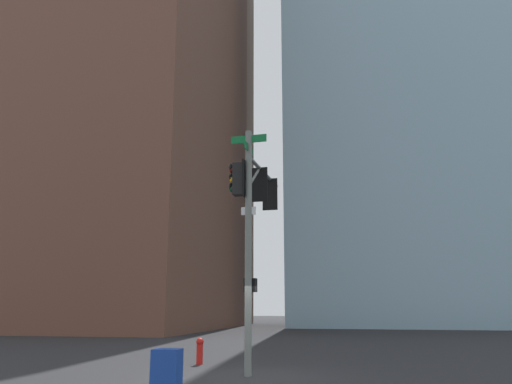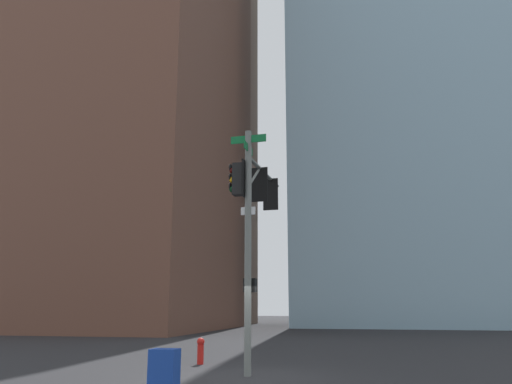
% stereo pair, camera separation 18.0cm
% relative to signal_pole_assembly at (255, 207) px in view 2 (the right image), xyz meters
% --- Properties ---
extents(ground_plane, '(200.00, 200.00, 0.00)m').
position_rel_signal_pole_assembly_xyz_m(ground_plane, '(-0.98, -0.03, -5.04)').
color(ground_plane, '#262628').
extents(signal_pole_assembly, '(4.44, 1.18, 7.26)m').
position_rel_signal_pole_assembly_xyz_m(signal_pole_assembly, '(0.00, 0.00, 0.00)').
color(signal_pole_assembly, slate).
rests_on(signal_pole_assembly, ground_plane).
extents(fire_hydrant, '(0.34, 0.26, 0.87)m').
position_rel_signal_pole_assembly_xyz_m(fire_hydrant, '(1.68, 2.29, -4.56)').
color(fire_hydrant, red).
rests_on(fire_hydrant, ground_plane).
extents(newspaper_box, '(0.45, 0.57, 1.05)m').
position_rel_signal_pole_assembly_xyz_m(newspaper_box, '(-5.22, 0.75, -4.51)').
color(newspaper_box, '#193FA5').
rests_on(newspaper_box, ground_plane).
extents(building_brick_nearside, '(21.03, 14.31, 47.13)m').
position_rel_signal_pole_assembly_xyz_m(building_brick_nearside, '(35.15, 17.16, 18.53)').
color(building_brick_nearside, '#845B47').
rests_on(building_brick_nearside, ground_plane).
extents(building_brick_midblock, '(22.79, 18.52, 43.90)m').
position_rel_signal_pole_assembly_xyz_m(building_brick_midblock, '(27.24, 18.56, 16.91)').
color(building_brick_midblock, brown).
rests_on(building_brick_midblock, ground_plane).
extents(building_glass_tower, '(29.24, 29.79, 67.01)m').
position_rel_signal_pole_assembly_xyz_m(building_glass_tower, '(46.19, -10.92, 28.47)').
color(building_glass_tower, '#8CB2C6').
rests_on(building_glass_tower, ground_plane).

